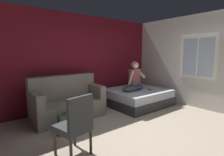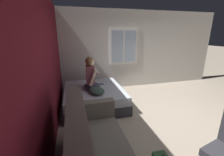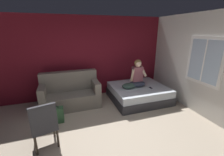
{
  "view_description": "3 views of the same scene",
  "coord_description": "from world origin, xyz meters",
  "px_view_note": "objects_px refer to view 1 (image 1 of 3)",
  "views": [
    {
      "loc": [
        -2.41,
        -2.04,
        1.6
      ],
      "look_at": [
        0.54,
        1.72,
        0.91
      ],
      "focal_mm": 28.0,
      "sensor_mm": 36.0,
      "label": 1
    },
    {
      "loc": [
        -2.38,
        2.15,
        1.93
      ],
      "look_at": [
        0.61,
        1.36,
        1.0
      ],
      "focal_mm": 24.0,
      "sensor_mm": 36.0,
      "label": 2
    },
    {
      "loc": [
        -0.82,
        -2.45,
        2.24
      ],
      "look_at": [
        0.41,
        1.25,
        0.99
      ],
      "focal_mm": 24.0,
      "sensor_mm": 36.0,
      "label": 3
    }
  ],
  "objects_px": {
    "person_seated": "(135,78)",
    "cell_phone": "(150,89)",
    "bed": "(137,97)",
    "throw_pillow": "(129,89)",
    "couch": "(67,102)",
    "side_chair": "(75,124)",
    "backpack": "(66,124)"
  },
  "relations": [
    {
      "from": "person_seated",
      "to": "cell_phone",
      "type": "relative_size",
      "value": 6.08
    },
    {
      "from": "bed",
      "to": "cell_phone",
      "type": "xyz_separation_m",
      "value": [
        0.29,
        -0.26,
        0.25
      ]
    },
    {
      "from": "couch",
      "to": "cell_phone",
      "type": "height_order",
      "value": "couch"
    },
    {
      "from": "person_seated",
      "to": "backpack",
      "type": "bearing_deg",
      "value": -167.11
    },
    {
      "from": "throw_pillow",
      "to": "cell_phone",
      "type": "distance_m",
      "value": 0.7
    },
    {
      "from": "person_seated",
      "to": "cell_phone",
      "type": "distance_m",
      "value": 0.57
    },
    {
      "from": "couch",
      "to": "person_seated",
      "type": "xyz_separation_m",
      "value": [
        2.14,
        -0.23,
        0.44
      ]
    },
    {
      "from": "person_seated",
      "to": "throw_pillow",
      "type": "bearing_deg",
      "value": -164.63
    },
    {
      "from": "person_seated",
      "to": "cell_phone",
      "type": "height_order",
      "value": "person_seated"
    },
    {
      "from": "side_chair",
      "to": "throw_pillow",
      "type": "xyz_separation_m",
      "value": [
        2.39,
        1.32,
        0.02
      ]
    },
    {
      "from": "throw_pillow",
      "to": "backpack",
      "type": "bearing_deg",
      "value": -167.5
    },
    {
      "from": "person_seated",
      "to": "side_chair",
      "type": "bearing_deg",
      "value": -152.53
    },
    {
      "from": "side_chair",
      "to": "cell_phone",
      "type": "distance_m",
      "value": 3.24
    },
    {
      "from": "side_chair",
      "to": "person_seated",
      "type": "distance_m",
      "value": 3.09
    },
    {
      "from": "person_seated",
      "to": "throw_pillow",
      "type": "relative_size",
      "value": 1.82
    },
    {
      "from": "couch",
      "to": "throw_pillow",
      "type": "distance_m",
      "value": 1.83
    },
    {
      "from": "bed",
      "to": "couch",
      "type": "relative_size",
      "value": 1.04
    },
    {
      "from": "couch",
      "to": "cell_phone",
      "type": "relative_size",
      "value": 11.87
    },
    {
      "from": "couch",
      "to": "throw_pillow",
      "type": "height_order",
      "value": "couch"
    },
    {
      "from": "bed",
      "to": "cell_phone",
      "type": "distance_m",
      "value": 0.46
    },
    {
      "from": "bed",
      "to": "person_seated",
      "type": "relative_size",
      "value": 2.03
    },
    {
      "from": "side_chair",
      "to": "person_seated",
      "type": "xyz_separation_m",
      "value": [
        2.73,
        1.42,
        0.3
      ]
    },
    {
      "from": "bed",
      "to": "throw_pillow",
      "type": "relative_size",
      "value": 3.7
    },
    {
      "from": "bed",
      "to": "person_seated",
      "type": "distance_m",
      "value": 0.6
    },
    {
      "from": "couch",
      "to": "person_seated",
      "type": "height_order",
      "value": "person_seated"
    },
    {
      "from": "person_seated",
      "to": "backpack",
      "type": "relative_size",
      "value": 1.91
    },
    {
      "from": "bed",
      "to": "side_chair",
      "type": "bearing_deg",
      "value": -153.79
    },
    {
      "from": "throw_pillow",
      "to": "cell_phone",
      "type": "bearing_deg",
      "value": -19.29
    },
    {
      "from": "couch",
      "to": "cell_phone",
      "type": "bearing_deg",
      "value": -12.68
    },
    {
      "from": "person_seated",
      "to": "bed",
      "type": "bearing_deg",
      "value": -64.88
    },
    {
      "from": "bed",
      "to": "cell_phone",
      "type": "bearing_deg",
      "value": -42.39
    },
    {
      "from": "throw_pillow",
      "to": "bed",
      "type": "bearing_deg",
      "value": 5.1
    }
  ]
}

